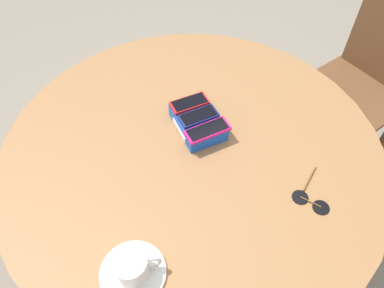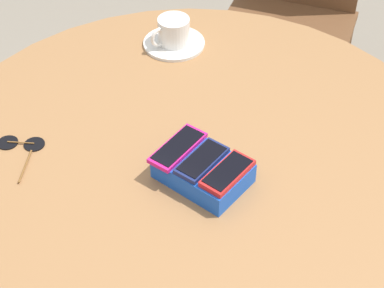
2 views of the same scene
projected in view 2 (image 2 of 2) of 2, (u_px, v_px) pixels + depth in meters
round_table at (192, 184)px, 1.42m from camera, size 1.14×1.14×0.74m
phone_box at (203, 171)px, 1.28m from camera, size 0.18×0.14×0.05m
phone_red at (228, 173)px, 1.23m from camera, size 0.06×0.12×0.01m
phone_navy at (202, 160)px, 1.26m from camera, size 0.06×0.12×0.01m
phone_magenta at (179, 148)px, 1.29m from camera, size 0.06×0.14×0.01m
saucer at (174, 43)px, 1.64m from camera, size 0.16×0.16×0.01m
coffee_cup at (173, 31)px, 1.61m from camera, size 0.08×0.11×0.07m
sunglasses at (21, 146)px, 1.36m from camera, size 0.13×0.13×0.01m
chair_near_window at (289, 15)px, 2.21m from camera, size 0.53×0.53×0.94m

